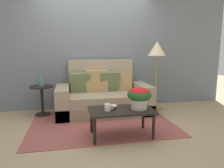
# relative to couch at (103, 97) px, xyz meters

# --- Properties ---
(ground_plane) EXTENTS (14.00, 14.00, 0.00)m
(ground_plane) POSITION_rel_couch_xyz_m (-0.13, -0.75, -0.33)
(ground_plane) COLOR tan
(wall_back) EXTENTS (6.40, 0.12, 2.88)m
(wall_back) POSITION_rel_couch_xyz_m (-0.13, 0.49, 1.11)
(wall_back) COLOR slate
(wall_back) RESTS_ON ground
(area_rug) EXTENTS (2.50, 1.77, 0.01)m
(area_rug) POSITION_rel_couch_xyz_m (-0.13, -0.67, -0.33)
(area_rug) COLOR #994C47
(area_rug) RESTS_ON ground
(couch) EXTENTS (1.92, 0.95, 1.10)m
(couch) POSITION_rel_couch_xyz_m (0.00, 0.00, 0.00)
(couch) COLOR gray
(couch) RESTS_ON ground
(coffee_table) EXTENTS (0.97, 0.55, 0.43)m
(coffee_table) POSITION_rel_couch_xyz_m (0.08, -1.29, 0.05)
(coffee_table) COLOR black
(coffee_table) RESTS_ON ground
(side_table) EXTENTS (0.46, 0.46, 0.61)m
(side_table) POSITION_rel_couch_xyz_m (-1.24, 0.03, 0.08)
(side_table) COLOR black
(side_table) RESTS_ON ground
(floor_lamp) EXTENTS (0.38, 0.38, 1.49)m
(floor_lamp) POSITION_rel_couch_xyz_m (1.17, -0.02, 0.89)
(floor_lamp) COLOR olive
(floor_lamp) RESTS_ON ground
(potted_plant) EXTENTS (0.36, 0.36, 0.33)m
(potted_plant) POSITION_rel_couch_xyz_m (0.34, -1.33, 0.30)
(potted_plant) COLOR #B7B2A8
(potted_plant) RESTS_ON coffee_table
(coffee_mug) EXTENTS (0.14, 0.09, 0.10)m
(coffee_mug) POSITION_rel_couch_xyz_m (-0.14, -1.33, 0.15)
(coffee_mug) COLOR white
(coffee_mug) RESTS_ON coffee_table
(snack_bowl) EXTENTS (0.12, 0.12, 0.06)m
(snack_bowl) POSITION_rel_couch_xyz_m (-0.03, -1.21, 0.13)
(snack_bowl) COLOR silver
(snack_bowl) RESTS_ON coffee_table
(table_vase) EXTENTS (0.11, 0.11, 0.25)m
(table_vase) POSITION_rel_couch_xyz_m (-1.24, 0.02, 0.37)
(table_vase) COLOR slate
(table_vase) RESTS_ON side_table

